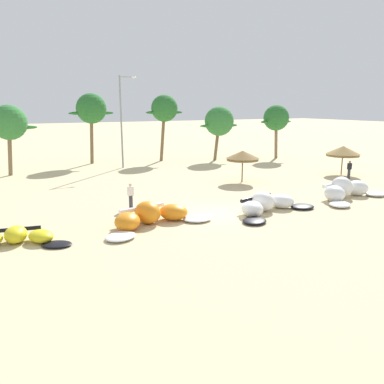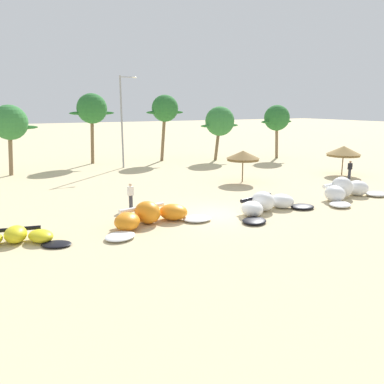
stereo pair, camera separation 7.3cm
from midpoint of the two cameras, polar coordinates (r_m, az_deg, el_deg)
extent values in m
plane|color=beige|center=(23.09, 3.14, -3.28)|extent=(260.00, 260.00, 0.00)
ellipsoid|color=yellow|center=(20.11, -24.76, -5.73)|extent=(1.27, 1.57, 0.79)
ellipsoid|color=yellow|center=(19.73, -21.58, -6.10)|extent=(1.51, 1.70, 0.59)
ellipsoid|color=black|center=(19.03, -19.53, -7.31)|extent=(1.73, 1.60, 0.16)
cylinder|color=black|center=(20.55, -24.60, -5.05)|extent=(2.17, 0.60, 0.20)
cube|color=black|center=(19.98, -24.81, -5.86)|extent=(0.87, 0.64, 0.04)
ellipsoid|color=white|center=(19.19, -10.66, -6.47)|extent=(2.09, 1.99, 0.25)
ellipsoid|color=orange|center=(20.33, -9.65, -4.35)|extent=(1.89, 2.04, 0.91)
ellipsoid|color=orange|center=(21.31, -6.69, -3.01)|extent=(1.62, 1.86, 1.22)
ellipsoid|color=orange|center=(21.84, -2.87, -2.98)|extent=(2.11, 2.10, 0.91)
ellipsoid|color=white|center=(21.73, 0.68, -3.96)|extent=(1.82, 1.58, 0.25)
cylinder|color=white|center=(21.74, -7.49, -2.36)|extent=(2.83, 0.79, 0.26)
cube|color=white|center=(21.17, -6.45, -3.11)|extent=(1.12, 0.77, 0.04)
ellipsoid|color=black|center=(21.63, 9.15, -4.21)|extent=(1.99, 1.92, 0.24)
ellipsoid|color=white|center=(22.79, 8.82, -2.47)|extent=(1.76, 1.90, 0.89)
ellipsoid|color=white|center=(24.04, 10.37, -1.35)|extent=(1.61, 1.79, 1.20)
ellipsoid|color=white|center=(24.97, 13.04, -1.31)|extent=(2.00, 1.98, 0.89)
ellipsoid|color=black|center=(25.27, 15.95, -2.07)|extent=(1.67, 1.45, 0.24)
cylinder|color=black|center=(24.34, 9.40, -0.84)|extent=(2.71, 0.88, 0.25)
cube|color=black|center=(23.95, 10.66, -1.42)|extent=(1.09, 0.77, 0.04)
ellipsoid|color=white|center=(26.48, 21.00, -1.71)|extent=(2.02, 1.94, 0.29)
ellipsoid|color=white|center=(27.65, 20.32, -0.22)|extent=(1.83, 1.96, 1.09)
ellipsoid|color=white|center=(29.02, 21.22, 0.67)|extent=(1.60, 1.79, 1.47)
ellipsoid|color=white|center=(30.14, 23.18, 0.56)|extent=(2.04, 2.03, 1.09)
ellipsoid|color=white|center=(30.62, 25.53, -0.24)|extent=(1.74, 1.54, 0.29)
cylinder|color=white|center=(29.27, 20.32, 1.09)|extent=(2.79, 0.80, 0.25)
cube|color=white|center=(28.95, 21.48, 0.62)|extent=(1.11, 0.75, 0.04)
cylinder|color=brown|center=(32.85, 7.40, 3.24)|extent=(0.10, 0.10, 2.02)
cone|color=olive|center=(32.65, 7.47, 5.54)|extent=(2.80, 2.80, 0.64)
cylinder|color=brown|center=(32.71, 7.45, 4.81)|extent=(2.66, 2.66, 0.20)
cylinder|color=brown|center=(38.81, 21.29, 3.86)|extent=(0.10, 0.10, 1.92)
cone|color=olive|center=(38.65, 21.45, 5.82)|extent=(3.12, 3.12, 0.76)
cylinder|color=olive|center=(38.70, 21.39, 5.12)|extent=(2.96, 2.96, 0.20)
cylinder|color=#383842|center=(24.48, -9.13, -1.47)|extent=(0.24, 0.24, 0.85)
cube|color=white|center=(24.32, -9.19, 0.14)|extent=(0.36, 0.22, 0.56)
sphere|color=beige|center=(24.24, -9.23, 1.04)|extent=(0.20, 0.20, 0.20)
cylinder|color=#383842|center=(36.71, 22.18, 2.47)|extent=(0.24, 0.24, 0.85)
cube|color=black|center=(36.60, 22.27, 3.56)|extent=(0.36, 0.22, 0.56)
sphere|color=#9E7051|center=(36.55, 22.32, 4.16)|extent=(0.20, 0.20, 0.20)
cylinder|color=#7F6647|center=(39.30, -25.44, 5.75)|extent=(0.67, 0.36, 4.86)
sphere|color=#337A38|center=(39.14, -25.55, 9.29)|extent=(3.19, 3.19, 3.19)
ellipsoid|color=#337A38|center=(39.24, -23.61, 8.77)|extent=(2.23, 0.50, 0.36)
cylinder|color=brown|center=(44.29, -14.70, 7.98)|extent=(0.61, 0.36, 6.03)
sphere|color=#286B2D|center=(44.20, -14.76, 11.88)|extent=(3.27, 3.27, 3.27)
ellipsoid|color=#286B2D|center=(43.93, -16.41, 11.14)|extent=(2.29, 0.50, 0.36)
ellipsoid|color=#286B2D|center=(44.52, -13.05, 11.34)|extent=(2.29, 0.50, 0.36)
cylinder|color=brown|center=(45.20, -4.40, 8.44)|extent=(0.87, 0.36, 6.04)
sphere|color=#286B2D|center=(45.18, -4.17, 12.27)|extent=(3.06, 3.06, 3.06)
ellipsoid|color=#286B2D|center=(44.71, -5.62, 11.65)|extent=(2.14, 0.50, 0.36)
ellipsoid|color=#286B2D|center=(45.69, -2.72, 11.72)|extent=(2.14, 0.50, 0.36)
cylinder|color=brown|center=(45.71, 3.67, 7.57)|extent=(0.90, 0.36, 4.57)
sphere|color=#337A38|center=(45.70, 4.01, 10.43)|extent=(3.41, 3.41, 3.41)
ellipsoid|color=#337A38|center=(45.03, 2.50, 9.76)|extent=(2.38, 0.50, 0.36)
ellipsoid|color=#337A38|center=(46.45, 5.45, 9.81)|extent=(2.38, 0.50, 0.36)
cylinder|color=#7F6647|center=(48.41, 12.31, 7.80)|extent=(0.62, 0.36, 4.91)
sphere|color=#286B2D|center=(48.19, 12.33, 10.69)|extent=(3.06, 3.06, 3.06)
ellipsoid|color=#286B2D|center=(47.43, 11.14, 10.16)|extent=(2.14, 0.50, 0.36)
ellipsoid|color=#286B2D|center=(48.99, 13.42, 10.13)|extent=(2.14, 0.50, 0.36)
cylinder|color=gray|center=(40.48, -10.49, 10.09)|extent=(0.18, 0.18, 9.29)
cylinder|color=gray|center=(40.77, -9.70, 16.46)|extent=(1.52, 0.10, 0.10)
ellipsoid|color=silver|center=(41.01, -8.65, 16.48)|extent=(0.56, 0.24, 0.20)
camera|label=1|loc=(0.04, -90.09, -0.02)|focal=35.98mm
camera|label=2|loc=(0.04, 89.91, 0.02)|focal=35.98mm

